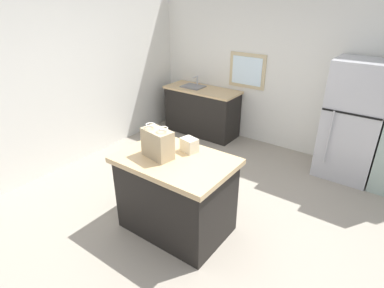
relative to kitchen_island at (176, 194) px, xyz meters
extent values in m
plane|color=#9E9384|center=(0.17, 0.21, -0.46)|extent=(6.28, 6.28, 0.00)
cube|color=silver|center=(0.17, 2.82, 0.92)|extent=(5.14, 0.10, 2.78)
cube|color=#CCB78C|center=(-0.60, 2.77, 0.80)|extent=(0.68, 0.04, 0.60)
cube|color=white|center=(-0.60, 2.75, 0.80)|extent=(0.56, 0.02, 0.48)
cube|color=silver|center=(-2.40, 0.21, 0.92)|extent=(0.10, 5.23, 2.78)
cube|color=black|center=(0.00, 0.00, -0.03)|extent=(1.15, 0.77, 0.86)
cube|color=tan|center=(0.00, 0.00, 0.43)|extent=(1.23, 0.85, 0.06)
cube|color=#B7B7BC|center=(1.27, 2.42, 0.39)|extent=(0.75, 0.64, 1.71)
cube|color=black|center=(1.27, 2.10, 0.60)|extent=(0.73, 0.01, 0.02)
cylinder|color=#B7B7BC|center=(1.06, 2.07, 0.22)|extent=(0.02, 0.02, 0.77)
cube|color=black|center=(-1.34, 2.47, -0.04)|extent=(1.39, 0.56, 0.84)
cube|color=tan|center=(-1.34, 2.47, 0.40)|extent=(1.43, 0.60, 0.04)
cube|color=slate|center=(-1.55, 2.47, 0.37)|extent=(0.40, 0.32, 0.14)
cylinder|color=#B7B7BC|center=(-1.55, 2.61, 0.51)|extent=(0.03, 0.03, 0.18)
cylinder|color=#B7B7BC|center=(-1.55, 2.54, 0.59)|extent=(0.02, 0.14, 0.02)
cube|color=tan|center=(-0.17, -0.08, 0.61)|extent=(0.37, 0.24, 0.31)
torus|color=white|center=(-0.25, -0.08, 0.80)|extent=(0.12, 0.12, 0.01)
torus|color=white|center=(-0.08, -0.08, 0.80)|extent=(0.12, 0.12, 0.01)
cube|color=beige|center=(0.02, 0.22, 0.53)|extent=(0.20, 0.17, 0.15)
cylinder|color=#4C9956|center=(-0.38, 0.10, 0.54)|extent=(0.07, 0.07, 0.18)
cone|color=#4C9956|center=(-0.38, 0.10, 0.65)|extent=(0.06, 0.06, 0.03)
cylinder|color=black|center=(-0.38, 0.10, 0.67)|extent=(0.03, 0.03, 0.02)
camera|label=1|loc=(1.86, -2.26, 2.03)|focal=29.45mm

